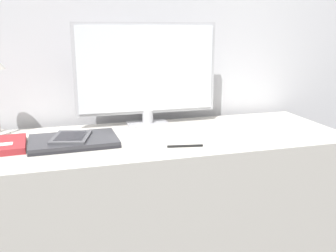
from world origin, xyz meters
TOP-DOWN VIEW (x-y plane):
  - wall_back at (0.00, 0.58)m, footprint 3.60×0.05m
  - desk at (0.00, 0.21)m, footprint 1.54×0.56m
  - monitor at (-0.01, 0.41)m, footprint 0.64×0.11m
  - keyboard at (0.38, 0.09)m, footprint 0.31×0.12m
  - laptop at (-0.35, 0.20)m, footprint 0.34×0.23m
  - ereader at (-0.36, 0.20)m, footprint 0.17×0.20m
  - pen at (0.05, 0.05)m, footprint 0.14×0.03m

SIDE VIEW (x-z plane):
  - desk at x=0.00m, z-range 0.00..0.71m
  - pen at x=0.05m, z-range 0.71..0.72m
  - keyboard at x=0.38m, z-range 0.71..0.72m
  - laptop at x=-0.35m, z-range 0.71..0.73m
  - ereader at x=-0.36m, z-range 0.73..0.74m
  - monitor at x=-0.01m, z-range 0.72..1.18m
  - wall_back at x=0.00m, z-range 0.00..2.40m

